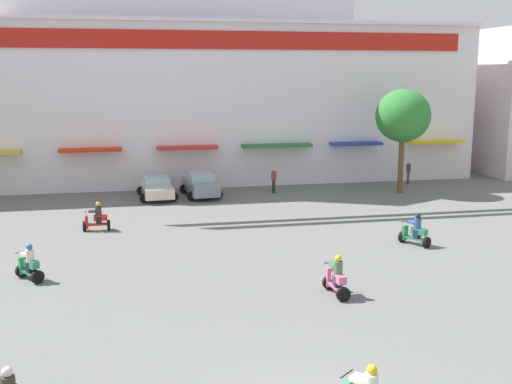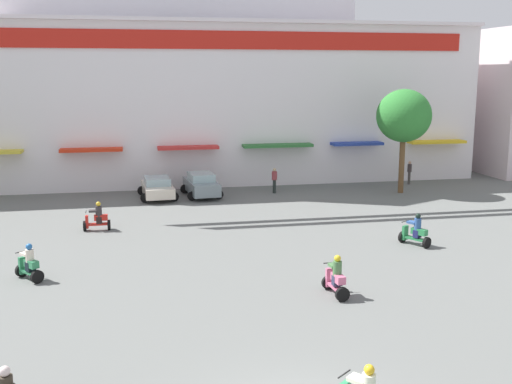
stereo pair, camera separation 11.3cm
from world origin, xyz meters
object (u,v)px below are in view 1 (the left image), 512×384
scooter_rider_0 (337,278)px  scooter_rider_6 (415,232)px  plaza_tree_1 (403,116)px  pedestrian_1 (274,179)px  parked_car_0 (157,188)px  scooter_rider_4 (29,265)px  parked_car_1 (201,185)px  pedestrian_0 (408,171)px  scooter_rider_3 (97,219)px

scooter_rider_0 → scooter_rider_6: (5.77, 5.61, -0.01)m
plaza_tree_1 → pedestrian_1: size_ratio=4.07×
parked_car_0 → pedestrian_1: size_ratio=2.47×
scooter_rider_4 → parked_car_1: bearing=61.2°
parked_car_1 → scooter_rider_0: scooter_rider_0 is taller
scooter_rider_6 → scooter_rider_4: bearing=-174.4°
scooter_rider_4 → pedestrian_0: (23.67, 16.76, 0.36)m
parked_car_1 → scooter_rider_6: scooter_rider_6 is taller
pedestrian_0 → plaza_tree_1: bearing=-124.2°
scooter_rider_0 → scooter_rider_4: scooter_rider_0 is taller
plaza_tree_1 → scooter_rider_4: 26.18m
pedestrian_0 → scooter_rider_6: bearing=-114.1°
scooter_rider_0 → scooter_rider_3: bearing=128.1°
scooter_rider_3 → pedestrian_1: size_ratio=0.88×
plaza_tree_1 → scooter_rider_3: size_ratio=4.61×
plaza_tree_1 → pedestrian_0: 5.41m
scooter_rider_4 → scooter_rider_6: scooter_rider_6 is taller
scooter_rider_0 → scooter_rider_4: size_ratio=1.04×
plaza_tree_1 → parked_car_1: bearing=174.1°
scooter_rider_4 → pedestrian_0: pedestrian_0 is taller
scooter_rider_4 → plaza_tree_1: bearing=32.6°
scooter_rider_3 → scooter_rider_4: (-2.18, -7.46, 0.01)m
plaza_tree_1 → scooter_rider_0: bearing=-120.7°
scooter_rider_0 → scooter_rider_6: size_ratio=1.00×
plaza_tree_1 → scooter_rider_6: 13.91m
plaza_tree_1 → parked_car_0: (-16.17, 1.29, -4.43)m
scooter_rider_4 → scooter_rider_6: (16.91, 1.65, 0.01)m
parked_car_0 → scooter_rider_3: size_ratio=2.80×
parked_car_1 → plaza_tree_1: bearing=-5.9°
pedestrian_1 → pedestrian_0: bearing=7.5°
scooter_rider_0 → pedestrian_1: (2.19, 19.36, 0.33)m
plaza_tree_1 → scooter_rider_4: plaza_tree_1 is taller
parked_car_1 → scooter_rider_3: (-6.21, -7.83, -0.17)m
pedestrian_1 → scooter_rider_4: bearing=-130.9°
plaza_tree_1 → scooter_rider_6: bearing=-111.5°
scooter_rider_0 → scooter_rider_3: size_ratio=1.03×
scooter_rider_0 → parked_car_1: bearing=98.1°
parked_car_0 → scooter_rider_0: 19.94m
scooter_rider_6 → scooter_rider_0: bearing=-135.8°
pedestrian_0 → parked_car_0: bearing=-175.0°
parked_car_0 → scooter_rider_4: (-5.56, -15.19, -0.08)m
scooter_rider_0 → pedestrian_1: bearing=83.5°
scooter_rider_4 → pedestrian_1: pedestrian_1 is taller
scooter_rider_3 → scooter_rider_4: bearing=-106.3°
scooter_rider_3 → scooter_rider_6: scooter_rider_6 is taller
parked_car_1 → pedestrian_1: bearing=1.4°
scooter_rider_0 → pedestrian_1: size_ratio=0.91×
plaza_tree_1 → scooter_rider_3: bearing=-161.8°
parked_car_1 → scooter_rider_6: 16.08m
parked_car_0 → scooter_rider_6: bearing=-50.0°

